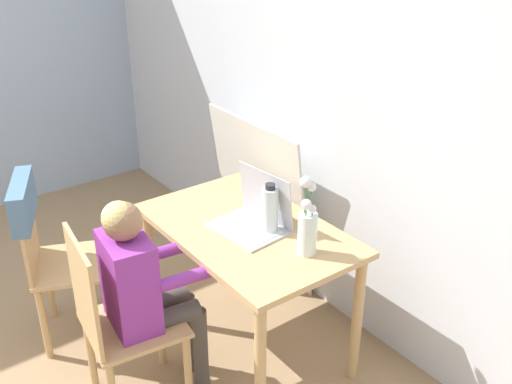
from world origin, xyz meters
TOP-DOWN VIEW (x-y plane):
  - wall_back at (0.00, 2.23)m, footprint 6.40×0.05m
  - dining_table at (0.20, 1.61)m, footprint 1.06×0.66m
  - chair_occupied at (0.19, 0.93)m, footprint 0.45×0.45m
  - chair_spare at (-0.47, 0.87)m, footprint 0.53×0.55m
  - person_seated at (0.20, 1.06)m, footprint 0.34×0.45m
  - laptop at (0.22, 1.65)m, footprint 0.36×0.29m
  - flower_vase at (0.54, 1.68)m, footprint 0.09×0.08m
  - water_bottle at (0.30, 1.67)m, footprint 0.08×0.08m
  - cardboard_panel at (-0.34, 2.10)m, footprint 0.82×0.15m

SIDE VIEW (x-z plane):
  - chair_occupied at x=0.19m, z-range 0.01..0.91m
  - cardboard_panel at x=-0.34m, z-range 0.00..0.99m
  - chair_spare at x=-0.47m, z-range 0.15..1.06m
  - dining_table at x=0.20m, z-range 0.25..0.97m
  - person_seated at x=0.20m, z-range 0.12..1.14m
  - laptop at x=0.22m, z-range 0.64..0.91m
  - water_bottle at x=0.30m, z-range 0.70..0.95m
  - flower_vase at x=0.54m, z-range 0.66..1.03m
  - wall_back at x=0.00m, z-range 0.00..2.50m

